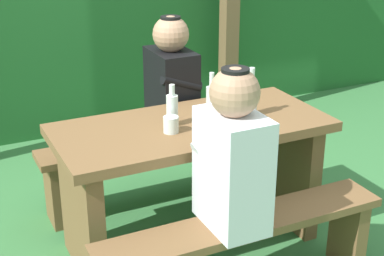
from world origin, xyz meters
TOP-DOWN VIEW (x-y plane):
  - ground_plane at (0.00, 0.00)m, footprint 12.00×12.00m
  - hedge_backdrop at (0.00, 2.36)m, footprint 6.40×1.09m
  - picnic_table at (0.00, 0.00)m, footprint 1.40×0.64m
  - bench_near at (0.00, -0.53)m, footprint 1.40×0.24m
  - bench_far at (0.00, 0.53)m, footprint 1.40×0.24m
  - person_white_shirt at (-0.07, -0.53)m, footprint 0.25×0.35m
  - person_black_coat at (0.12, 0.53)m, footprint 0.25×0.35m
  - drinking_glass at (-0.14, -0.06)m, footprint 0.08×0.08m
  - bottle_left at (-0.10, 0.02)m, footprint 0.06×0.06m
  - bottle_right at (0.13, 0.04)m, footprint 0.06×0.06m
  - bottle_center at (0.32, -0.03)m, footprint 0.07×0.07m

SIDE VIEW (x-z plane):
  - ground_plane at x=0.00m, z-range 0.00..0.00m
  - bench_near at x=0.00m, z-range 0.09..0.52m
  - bench_far at x=0.00m, z-range 0.09..0.52m
  - picnic_table at x=0.00m, z-range 0.13..0.84m
  - drinking_glass at x=-0.14m, z-range 0.71..0.79m
  - person_white_shirt at x=-0.07m, z-range 0.40..1.12m
  - person_black_coat at x=0.12m, z-range 0.40..1.12m
  - bottle_left at x=-0.10m, z-range 0.68..0.90m
  - bottle_right at x=0.13m, z-range 0.68..0.92m
  - bottle_center at x=0.32m, z-range 0.68..0.94m
  - hedge_backdrop at x=0.00m, z-range 0.00..1.62m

